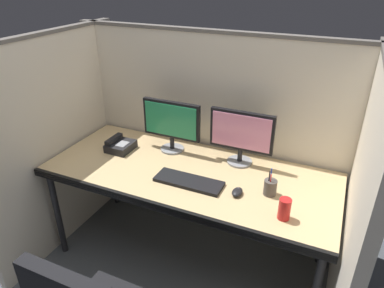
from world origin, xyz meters
The scene contains 12 objects.
ground_plane centered at (0.00, 0.00, 0.00)m, with size 8.00×8.00×0.00m, color #4C5156.
cubicle_partition_rear centered at (0.00, 0.74, 0.79)m, with size 2.21×0.06×1.57m.
cubicle_partition_left centered at (-0.99, 0.20, 0.79)m, with size 0.06×1.41×1.57m.
cubicle_partition_right centered at (0.99, 0.20, 0.79)m, with size 0.06×1.41×1.57m.
desk centered at (0.00, 0.29, 0.69)m, with size 1.90×0.80×0.74m.
monitor_left centered at (-0.24, 0.53, 0.96)m, with size 0.43×0.17×0.37m.
monitor_right centered at (0.27, 0.55, 0.96)m, with size 0.43×0.17×0.37m.
keyboard_main centered at (0.06, 0.18, 0.75)m, with size 0.43×0.15×0.02m, color black.
computer_mouse centered at (0.37, 0.18, 0.76)m, with size 0.06×0.10×0.04m.
soda_can centered at (0.66, 0.08, 0.80)m, with size 0.07×0.07×0.12m, color red.
pen_cup centered at (0.54, 0.27, 0.79)m, with size 0.08×0.08×0.17m.
desk_phone centered at (-0.59, 0.37, 0.77)m, with size 0.17×0.19×0.09m.
Camera 1 is at (0.82, -1.48, 1.95)m, focal length 32.74 mm.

